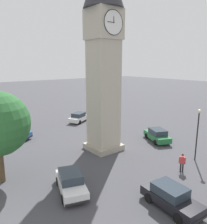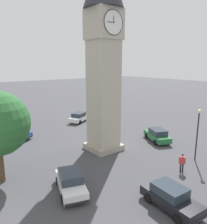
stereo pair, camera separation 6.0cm
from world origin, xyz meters
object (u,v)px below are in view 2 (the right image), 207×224
Objects in this scene: pedestrian at (182,161)px; car_black_far at (171,197)px; lamp_post at (198,127)px; car_silver_kerb at (71,182)px; clock_tower at (104,34)px; car_red_corner at (79,117)px; car_blue_kerb at (157,135)px; car_white_side at (14,133)px.

car_black_far is at bearing 25.48° from pedestrian.
car_silver_kerb is at bearing -12.58° from lamp_post.
clock_tower is at bearing -55.82° from lamp_post.
car_silver_kerb is at bearing 56.37° from car_red_corner.
car_blue_kerb is at bearing -167.55° from car_silver_kerb.
car_blue_kerb and car_black_far have the same top height.
lamp_post reaches higher than car_blue_kerb.
car_blue_kerb is 12.96m from car_black_far.
lamp_post is at bearing 124.18° from clock_tower.
car_silver_kerb is at bearing -20.10° from pedestrian.
lamp_post is at bearing -160.16° from car_black_far.
pedestrian is at bearing 84.44° from car_red_corner.
car_silver_kerb is 9.74m from pedestrian.
car_silver_kerb and car_red_corner have the same top height.
car_white_side is (-0.26, -14.58, 0.00)m from car_silver_kerb.
pedestrian is (-2.10, 8.41, -11.15)m from clock_tower.
clock_tower is at bearing -144.25° from car_silver_kerb.
clock_tower reaches higher than pedestrian.
car_blue_kerb is at bearing 139.54° from car_white_side.
car_silver_kerb is (7.04, 5.07, -11.40)m from clock_tower.
car_black_far is (9.58, 8.74, 0.00)m from car_blue_kerb.
car_white_side is 0.85× the size of lamp_post.
car_silver_kerb is 1.00× the size of car_red_corner.
car_silver_kerb is at bearing 88.99° from car_white_side.
car_black_far is (-4.21, 5.70, 0.00)m from car_silver_kerb.
car_red_corner is at bearing -169.08° from car_white_side.
clock_tower reaches higher than lamp_post.
clock_tower is 16.76m from car_red_corner.
car_white_side is at bearing -54.51° from clock_tower.
lamp_post is at bearing 76.13° from car_blue_kerb.
pedestrian reaches higher than car_silver_kerb.
pedestrian is at bearing 104.02° from clock_tower.
lamp_post reaches higher than pedestrian.
car_silver_kerb is at bearing 12.45° from car_blue_kerb.
clock_tower reaches higher than car_silver_kerb.
lamp_post reaches higher than car_red_corner.
clock_tower is 12.89m from lamp_post.
car_silver_kerb is 0.87× the size of lamp_post.
car_white_side is at bearing -40.46° from car_blue_kerb.
car_blue_kerb and car_red_corner have the same top height.
lamp_post is (-12.36, 2.76, 2.64)m from car_silver_kerb.
car_black_far is (-3.95, 20.28, 0.00)m from car_white_side.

